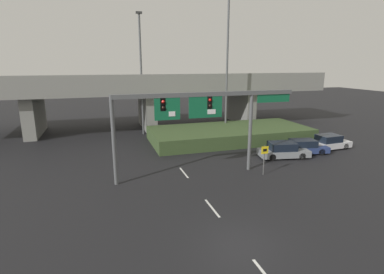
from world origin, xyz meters
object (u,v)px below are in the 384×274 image
parked_sedan_far_right (329,142)px  speed_limit_sign (264,156)px  highway_light_pole_near (141,72)px  parked_sedan_mid_right (304,147)px  signal_gantry (200,110)px  highway_light_pole_far (227,59)px  parked_sedan_near_right (283,150)px

parked_sedan_far_right → speed_limit_sign: bearing=-159.1°
highway_light_pole_near → parked_sedan_mid_right: (13.77, -12.87, -6.89)m
signal_gantry → highway_light_pole_far: bearing=58.8°
signal_gantry → parked_sedan_near_right: 10.18m
signal_gantry → highway_light_pole_far: 15.18m
parked_sedan_near_right → parked_sedan_far_right: (6.26, 1.19, -0.00)m
highway_light_pole_near → highway_light_pole_far: size_ratio=0.82×
highway_light_pole_far → parked_sedan_mid_right: size_ratio=3.72×
speed_limit_sign → highway_light_pole_near: 19.23m
highway_light_pole_far → parked_sedan_near_right: highway_light_pole_far is taller
signal_gantry → parked_sedan_mid_right: signal_gantry is taller
signal_gantry → parked_sedan_mid_right: bearing=12.5°
highway_light_pole_far → parked_sedan_near_right: 13.54m
highway_light_pole_near → parked_sedan_near_right: (11.07, -13.42, -6.85)m
parked_sedan_near_right → parked_sedan_far_right: bearing=21.0°
highway_light_pole_near → parked_sedan_far_right: 22.29m
highway_light_pole_near → parked_sedan_far_right: (17.33, -12.23, -6.85)m
highway_light_pole_far → parked_sedan_far_right: highway_light_pole_far is taller
highway_light_pole_near → parked_sedan_far_right: highway_light_pole_near is taller
signal_gantry → highway_light_pole_near: bearing=98.0°
speed_limit_sign → highway_light_pole_far: 16.15m
signal_gantry → parked_sedan_far_right: bearing=11.9°
speed_limit_sign → highway_light_pole_far: bearing=78.7°
parked_sedan_near_right → parked_sedan_far_right: 6.37m
highway_light_pole_far → parked_sedan_mid_right: highway_light_pole_far is taller
signal_gantry → parked_sedan_mid_right: (11.59, 2.56, -4.55)m
signal_gantry → parked_sedan_far_right: signal_gantry is taller
signal_gantry → highway_light_pole_near: size_ratio=1.00×
speed_limit_sign → parked_sedan_far_right: (10.33, 4.67, -0.89)m
speed_limit_sign → parked_sedan_far_right: speed_limit_sign is taller
signal_gantry → parked_sedan_far_right: (15.15, 3.20, -4.52)m
highway_light_pole_near → parked_sedan_mid_right: size_ratio=3.06×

